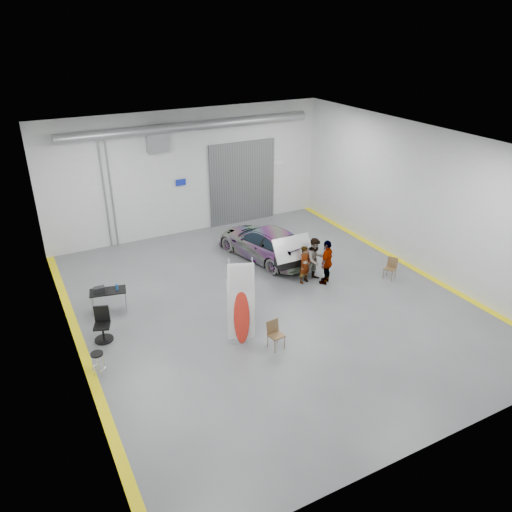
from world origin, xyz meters
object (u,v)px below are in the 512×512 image
folding_chair_far (389,272)px  person_c (327,262)px  person_a (305,265)px  person_b (315,259)px  surfboard_display (244,309)px  work_table (106,291)px  folding_chair_near (276,340)px  office_chair (102,326)px  sedan_car (265,243)px  shop_stool (98,364)px

folding_chair_far → person_c: bearing=-135.6°
person_a → person_b: (0.47, 0.00, 0.13)m
surfboard_display → work_table: (-3.57, 4.07, -0.44)m
surfboard_display → folding_chair_far: bearing=30.5°
folding_chair_near → office_chair: size_ratio=0.82×
sedan_car → surfboard_display: bearing=42.0°
sedan_car → office_chair: size_ratio=4.25×
folding_chair_near → person_a: bearing=38.9°
person_a → shop_stool: person_a is taller
person_b → folding_chair_near: bearing=-142.1°
work_table → person_c: bearing=-13.3°
person_a → folding_chair_far: size_ratio=1.78×
folding_chair_far → surfboard_display: bearing=-106.3°
person_a → person_b: size_ratio=0.86×
person_c → work_table: 8.53m
sedan_car → folding_chair_far: size_ratio=5.61×
folding_chair_near → shop_stool: folding_chair_near is taller
sedan_car → person_b: bearing=92.2°
person_a → sedan_car: bearing=79.1°
person_a → office_chair: person_a is taller
sedan_car → person_c: bearing=94.6°
office_chair → work_table: bearing=92.5°
person_a → shop_stool: 8.87m
work_table → office_chair: size_ratio=1.18×
person_c → folding_chair_near: (-3.99, -2.92, -0.64)m
person_c → work_table: bearing=-49.5°
person_b → person_c: (0.27, -0.44, 0.02)m
sedan_car → folding_chair_near: bearing=51.0°
folding_chair_far → work_table: work_table is taller
folding_chair_far → office_chair: bearing=-121.1°
folding_chair_far → person_b: bearing=-141.5°
person_a → folding_chair_far: (3.27, -1.36, -0.51)m
sedan_car → shop_stool: 9.62m
person_c → office_chair: size_ratio=1.60×
folding_chair_near → folding_chair_far: size_ratio=1.08×
sedan_car → folding_chair_far: bearing=117.4°
surfboard_display → work_table: surfboard_display is taller
person_b → folding_chair_near: size_ratio=1.92×
sedan_car → person_b: size_ratio=2.71×
sedan_car → work_table: size_ratio=3.60×
folding_chair_near → surfboard_display: bearing=125.5°
shop_stool → person_c: bearing=9.7°
person_a → surfboard_display: bearing=-164.5°
folding_chair_near → shop_stool: bearing=159.2°
person_c → person_b: bearing=-94.9°
surfboard_display → shop_stool: (-4.63, 0.51, -0.86)m
folding_chair_far → person_a: bearing=-138.2°
person_b → sedan_car: bearing=101.4°
person_c → folding_chair_near: size_ratio=1.96×
sedan_car → folding_chair_near: sedan_car is taller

